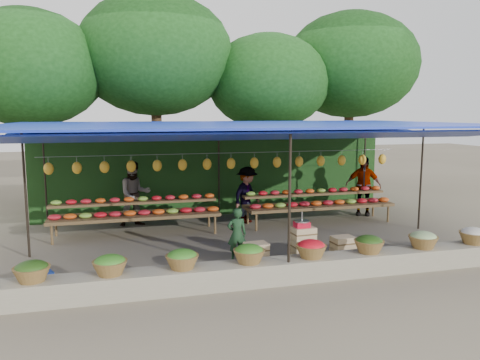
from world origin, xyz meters
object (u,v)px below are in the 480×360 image
object	(u,v)px
weighing_scale	(302,223)
vendor_seated	(237,234)
blue_crate_back	(36,281)
crate_counter	(302,249)

from	to	relation	value
weighing_scale	vendor_seated	distance (m)	1.37
vendor_seated	blue_crate_back	xyz separation A→B (m)	(-3.80, -0.71, -0.40)
crate_counter	weighing_scale	bearing A→B (deg)	-180.00
vendor_seated	blue_crate_back	world-z (taller)	vendor_seated
crate_counter	blue_crate_back	size ratio (longest dim) A/B	4.51
crate_counter	vendor_seated	distance (m)	1.37
crate_counter	blue_crate_back	distance (m)	5.02
crate_counter	vendor_seated	world-z (taller)	vendor_seated
vendor_seated	weighing_scale	bearing A→B (deg)	159.98
crate_counter	vendor_seated	xyz separation A→B (m)	(-1.21, 0.58, 0.25)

